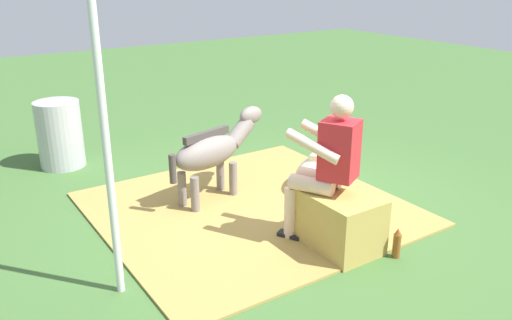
# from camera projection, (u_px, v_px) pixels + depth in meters

# --- Properties ---
(ground_plane) EXTENTS (24.00, 24.00, 0.00)m
(ground_plane) POSITION_uv_depth(u_px,v_px,m) (276.00, 208.00, 5.56)
(ground_plane) COLOR #426B33
(hay_patch) EXTENTS (2.87, 2.97, 0.02)m
(hay_patch) POSITION_uv_depth(u_px,v_px,m) (249.00, 208.00, 5.53)
(hay_patch) COLOR #AD8C47
(hay_patch) RESTS_ON ground
(hay_bale) EXTENTS (0.72, 0.52, 0.52)m
(hay_bale) POSITION_uv_depth(u_px,v_px,m) (339.00, 221.00, 4.71)
(hay_bale) COLOR tan
(hay_bale) RESTS_ON ground
(person_seated) EXTENTS (0.72, 0.60, 1.40)m
(person_seated) POSITION_uv_depth(u_px,v_px,m) (325.00, 162.00, 4.62)
(person_seated) COLOR beige
(person_seated) RESTS_ON ground
(pony_standing) EXTENTS (0.55, 1.32, 0.93)m
(pony_standing) POSITION_uv_depth(u_px,v_px,m) (213.00, 151.00, 5.59)
(pony_standing) COLOR slate
(pony_standing) RESTS_ON ground
(pony_lying) EXTENTS (0.91, 1.29, 0.42)m
(pony_lying) POSITION_uv_depth(u_px,v_px,m) (319.00, 168.00, 6.13)
(pony_lying) COLOR beige
(pony_lying) RESTS_ON ground
(soda_bottle) EXTENTS (0.07, 0.07, 0.28)m
(soda_bottle) POSITION_uv_depth(u_px,v_px,m) (397.00, 243.00, 4.58)
(soda_bottle) COLOR brown
(soda_bottle) RESTS_ON ground
(water_barrel) EXTENTS (0.55, 0.55, 0.84)m
(water_barrel) POSITION_uv_depth(u_px,v_px,m) (60.00, 134.00, 6.59)
(water_barrel) COLOR #B2B2B7
(water_barrel) RESTS_ON ground
(tent_pole_left) EXTENTS (0.06, 0.06, 2.22)m
(tent_pole_left) POSITION_uv_depth(u_px,v_px,m) (107.00, 158.00, 3.77)
(tent_pole_left) COLOR silver
(tent_pole_left) RESTS_ON ground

